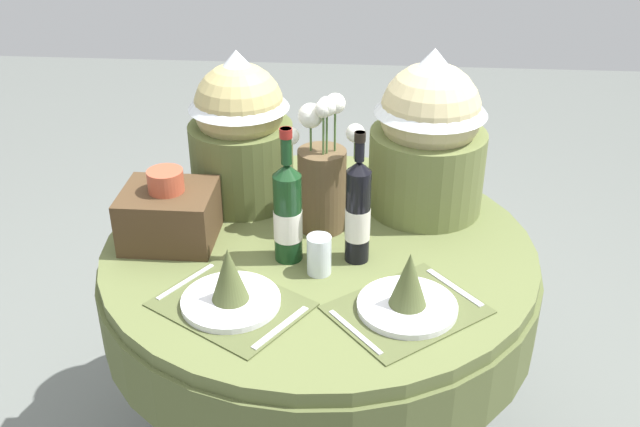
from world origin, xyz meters
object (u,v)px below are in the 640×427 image
(place_setting_left, at_px, (230,289))
(dining_table, at_px, (319,288))
(place_setting_right, at_px, (408,294))
(flower_vase, at_px, (322,177))
(tumbler_near_right, at_px, (319,255))
(wine_bottle_left, at_px, (358,212))
(gift_tub_back_left, at_px, (240,124))
(woven_basket_side_left, at_px, (169,213))
(gift_tub_back_right, at_px, (429,128))
(wine_bottle_right, at_px, (288,212))

(place_setting_left, bearing_deg, dining_table, 57.60)
(place_setting_right, bearing_deg, flower_vase, 121.58)
(dining_table, relative_size, tumbler_near_right, 11.41)
(wine_bottle_left, bearing_deg, dining_table, 147.76)
(flower_vase, relative_size, gift_tub_back_left, 0.86)
(place_setting_right, xyz_separation_m, flower_vase, (-0.23, 0.38, 0.11))
(flower_vase, xyz_separation_m, gift_tub_back_left, (-0.25, 0.16, 0.09))
(dining_table, xyz_separation_m, tumbler_near_right, (0.01, -0.14, 0.20))
(dining_table, xyz_separation_m, woven_basket_side_left, (-0.41, -0.01, 0.23))
(dining_table, height_order, gift_tub_back_right, gift_tub_back_right)
(wine_bottle_left, relative_size, tumbler_near_right, 3.43)
(gift_tub_back_right, bearing_deg, gift_tub_back_left, 178.65)
(tumbler_near_right, bearing_deg, wine_bottle_right, 143.89)
(gift_tub_back_right, bearing_deg, flower_vase, -153.87)
(place_setting_left, height_order, wine_bottle_left, wine_bottle_left)
(flower_vase, height_order, woven_basket_side_left, flower_vase)
(gift_tub_back_left, bearing_deg, flower_vase, -32.17)
(wine_bottle_right, distance_m, tumbler_near_right, 0.14)
(wine_bottle_left, xyz_separation_m, gift_tub_back_left, (-0.36, 0.32, 0.10))
(wine_bottle_right, height_order, gift_tub_back_right, gift_tub_back_right)
(wine_bottle_left, height_order, gift_tub_back_right, gift_tub_back_right)
(flower_vase, bearing_deg, wine_bottle_right, -113.63)
(dining_table, xyz_separation_m, gift_tub_back_left, (-0.25, 0.25, 0.39))
(wine_bottle_left, height_order, tumbler_near_right, wine_bottle_left)
(place_setting_left, distance_m, wine_bottle_right, 0.27)
(place_setting_right, relative_size, tumbler_near_right, 4.05)
(wine_bottle_right, xyz_separation_m, gift_tub_back_left, (-0.18, 0.33, 0.11))
(gift_tub_back_left, distance_m, gift_tub_back_right, 0.55)
(wine_bottle_right, bearing_deg, gift_tub_back_left, 118.27)
(flower_vase, xyz_separation_m, woven_basket_side_left, (-0.41, -0.10, -0.08))
(place_setting_right, bearing_deg, gift_tub_back_left, 132.00)
(flower_vase, height_order, wine_bottle_left, flower_vase)
(woven_basket_side_left, bearing_deg, place_setting_left, -52.95)
(dining_table, xyz_separation_m, gift_tub_back_right, (0.29, 0.24, 0.40))
(gift_tub_back_right, bearing_deg, dining_table, -140.84)
(place_setting_right, bearing_deg, wine_bottle_right, 145.67)
(place_setting_right, distance_m, gift_tub_back_right, 0.57)
(wine_bottle_left, distance_m, tumbler_near_right, 0.15)
(place_setting_left, xyz_separation_m, wine_bottle_left, (0.29, 0.23, 0.10))
(place_setting_left, height_order, woven_basket_side_left, woven_basket_side_left)
(wine_bottle_right, bearing_deg, dining_table, 44.95)
(wine_bottle_right, bearing_deg, tumbler_near_right, -36.11)
(flower_vase, distance_m, gift_tub_back_right, 0.34)
(tumbler_near_right, bearing_deg, flower_vase, 92.89)
(place_setting_right, xyz_separation_m, woven_basket_side_left, (-0.64, 0.28, 0.04))
(dining_table, distance_m, place_setting_left, 0.40)
(place_setting_left, height_order, gift_tub_back_right, gift_tub_back_right)
(dining_table, bearing_deg, flower_vase, 90.45)
(place_setting_right, height_order, woven_basket_side_left, woven_basket_side_left)
(wine_bottle_left, height_order, woven_basket_side_left, wine_bottle_left)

